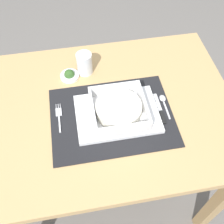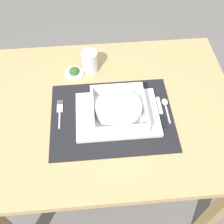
{
  "view_description": "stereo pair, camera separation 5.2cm",
  "coord_description": "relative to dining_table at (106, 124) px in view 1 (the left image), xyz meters",
  "views": [
    {
      "loc": [
        -0.08,
        -0.62,
        1.58
      ],
      "look_at": [
        0.02,
        -0.05,
        0.78
      ],
      "focal_mm": 44.03,
      "sensor_mm": 36.0,
      "label": 1
    },
    {
      "loc": [
        -0.03,
        -0.63,
        1.58
      ],
      "look_at": [
        0.02,
        -0.05,
        0.78
      ],
      "focal_mm": 44.03,
      "sensor_mm": 36.0,
      "label": 2
    }
  ],
  "objects": [
    {
      "name": "bread_knife",
      "position": [
        0.18,
        -0.05,
        0.11
      ],
      "size": [
        0.01,
        0.14,
        0.01
      ],
      "rotation": [
        0.0,
        0.0,
        0.02
      ],
      "color": "#59331E",
      "rests_on": "placemat"
    },
    {
      "name": "spoon",
      "position": [
        0.22,
        -0.01,
        0.12
      ],
      "size": [
        0.02,
        0.11,
        0.01
      ],
      "rotation": [
        0.0,
        0.0,
        0.01
      ],
      "color": "silver",
      "rests_on": "placemat"
    },
    {
      "name": "placemat",
      "position": [
        0.02,
        -0.05,
        0.11
      ],
      "size": [
        0.45,
        0.34,
        0.0
      ],
      "primitive_type": "cube",
      "color": "black",
      "rests_on": "dining_table"
    },
    {
      "name": "dining_table",
      "position": [
        0.0,
        0.0,
        0.0
      ],
      "size": [
        1.0,
        0.73,
        0.75
      ],
      "color": "tan",
      "rests_on": "ground"
    },
    {
      "name": "fork",
      "position": [
        -0.17,
        -0.01,
        0.11
      ],
      "size": [
        0.02,
        0.13,
        0.0
      ],
      "rotation": [
        0.0,
        0.0,
        -0.02
      ],
      "color": "silver",
      "rests_on": "placemat"
    },
    {
      "name": "condiment_saucer",
      "position": [
        -0.12,
        0.18,
        0.12
      ],
      "size": [
        0.08,
        0.08,
        0.04
      ],
      "color": "white",
      "rests_on": "dining_table"
    },
    {
      "name": "serving_plate",
      "position": [
        0.04,
        -0.04,
        0.12
      ],
      "size": [
        0.3,
        0.21,
        0.02
      ],
      "primitive_type": "cube",
      "color": "white",
      "rests_on": "placemat"
    },
    {
      "name": "drinking_glass",
      "position": [
        -0.05,
        0.2,
        0.15
      ],
      "size": [
        0.06,
        0.06,
        0.09
      ],
      "color": "white",
      "rests_on": "dining_table"
    },
    {
      "name": "butter_knife",
      "position": [
        0.2,
        -0.05,
        0.11
      ],
      "size": [
        0.01,
        0.14,
        0.01
      ],
      "rotation": [
        0.0,
        0.0,
        0.08
      ],
      "color": "black",
      "rests_on": "placemat"
    },
    {
      "name": "ground_plane",
      "position": [
        0.0,
        0.0,
        -0.64
      ],
      "size": [
        6.0,
        6.0,
        0.0
      ],
      "primitive_type": "plane",
      "color": "slate"
    },
    {
      "name": "porridge_bowl",
      "position": [
        0.04,
        -0.05,
        0.15
      ],
      "size": [
        0.19,
        0.19,
        0.06
      ],
      "color": "white",
      "rests_on": "serving_plate"
    }
  ]
}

